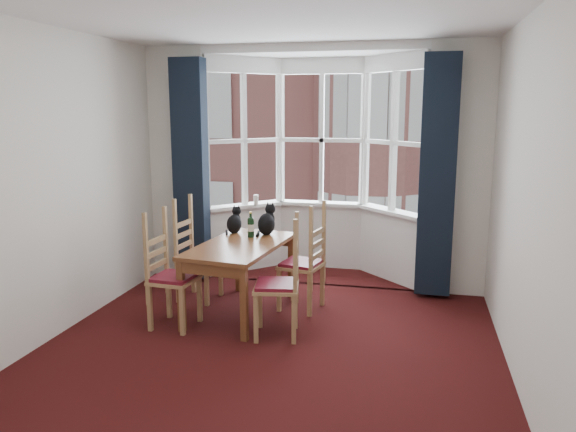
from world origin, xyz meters
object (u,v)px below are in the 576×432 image
(chair_right_near, at_px, (286,287))
(chair_right_far, at_px, (309,266))
(candle_tall, at_px, (256,200))
(chair_left_near, at_px, (166,278))
(wine_bottle, at_px, (251,226))
(chair_left_far, at_px, (192,257))
(dining_table, at_px, (241,252))
(cat_left, at_px, (235,222))
(cat_right, at_px, (267,222))

(chair_right_near, xyz_separation_m, chair_right_far, (0.08, 0.72, 0.00))
(chair_right_near, distance_m, candle_tall, 2.20)
(chair_left_near, relative_size, wine_bottle, 3.38)
(candle_tall, bearing_deg, chair_left_far, -108.73)
(dining_table, relative_size, candle_tall, 11.37)
(chair_left_far, xyz_separation_m, candle_tall, (0.40, 1.18, 0.46))
(chair_right_near, xyz_separation_m, candle_tall, (-0.85, 1.97, 0.46))
(chair_left_far, relative_size, wine_bottle, 3.38)
(cat_left, xyz_separation_m, candle_tall, (-0.05, 1.02, 0.08))
(chair_right_far, bearing_deg, cat_left, 165.51)
(chair_left_far, xyz_separation_m, cat_left, (0.45, 0.16, 0.38))
(chair_right_near, distance_m, cat_left, 1.30)
(cat_left, bearing_deg, candle_tall, 92.76)
(dining_table, xyz_separation_m, chair_left_far, (-0.67, 0.31, -0.17))
(chair_right_far, bearing_deg, cat_right, 155.73)
(chair_left_near, distance_m, chair_right_near, 1.19)
(cat_right, xyz_separation_m, candle_tall, (-0.42, 1.02, 0.07))
(chair_left_near, distance_m, chair_left_far, 0.80)
(chair_right_near, bearing_deg, chair_right_far, 83.82)
(candle_tall, bearing_deg, chair_right_far, -53.32)
(cat_left, xyz_separation_m, cat_right, (0.37, 0.00, 0.02))
(chair_right_near, xyz_separation_m, wine_bottle, (-0.57, 0.78, 0.38))
(wine_bottle, bearing_deg, cat_left, 144.79)
(dining_table, xyz_separation_m, candle_tall, (-0.27, 1.49, 0.29))
(dining_table, xyz_separation_m, cat_left, (-0.22, 0.47, 0.21))
(wine_bottle, bearing_deg, chair_left_far, 179.33)
(chair_right_far, bearing_deg, chair_left_far, 177.01)
(dining_table, relative_size, chair_right_far, 1.59)
(cat_right, distance_m, wine_bottle, 0.22)
(chair_left_near, bearing_deg, candle_tall, 80.35)
(chair_right_near, bearing_deg, chair_left_near, -179.74)
(chair_left_near, relative_size, candle_tall, 7.15)
(cat_left, height_order, wine_bottle, cat_left)
(chair_right_near, height_order, candle_tall, candle_tall)
(dining_table, height_order, wine_bottle, wine_bottle)
(chair_left_far, distance_m, chair_right_near, 1.48)
(chair_left_far, xyz_separation_m, chair_right_near, (1.25, -0.79, 0.00))
(dining_table, bearing_deg, wine_bottle, 86.35)
(cat_left, relative_size, cat_right, 0.87)
(chair_right_near, relative_size, candle_tall, 7.15)
(dining_table, height_order, candle_tall, candle_tall)
(dining_table, xyz_separation_m, chair_right_near, (0.59, -0.48, -0.17))
(cat_left, distance_m, cat_right, 0.37)
(chair_right_near, relative_size, cat_left, 3.00)
(candle_tall, bearing_deg, wine_bottle, -76.51)
(candle_tall, bearing_deg, chair_right_near, -66.63)
(dining_table, bearing_deg, chair_right_far, 20.26)
(chair_right_far, bearing_deg, candle_tall, 126.68)
(wine_bottle, bearing_deg, chair_right_near, -54.11)
(chair_left_far, bearing_deg, cat_right, 11.26)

